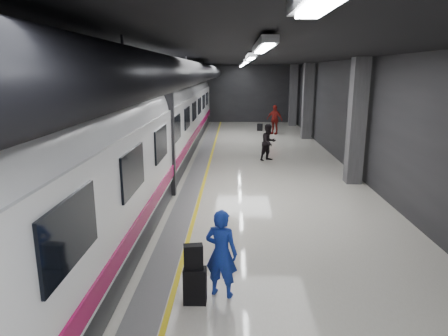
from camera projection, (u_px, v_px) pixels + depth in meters
ground at (229, 198)px, 12.98m from camera, size 40.00×40.00×0.00m
platform_hall at (221, 86)px, 13.08m from camera, size 10.02×40.02×4.51m
train at (126, 135)px, 12.58m from camera, size 3.05×38.00×4.05m
traveler_main at (221, 253)px, 7.18m from camera, size 0.70×0.56×1.66m
suitcase_main at (195, 286)px, 7.04m from camera, size 0.41×0.26×0.66m
shoulder_bag at (193, 257)px, 6.93m from camera, size 0.36×0.23×0.44m
traveler_far_a at (269, 142)px, 18.26m from camera, size 1.04×1.00×1.68m
traveler_far_b at (274, 120)px, 26.01m from camera, size 1.19×0.97×1.89m
suitcase_far at (260, 127)px, 27.58m from camera, size 0.39×0.32×0.49m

